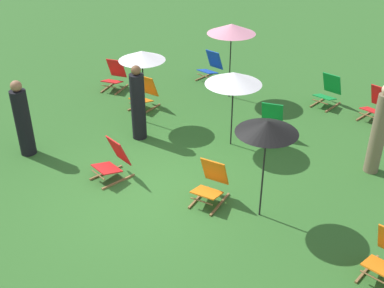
{
  "coord_description": "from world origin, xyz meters",
  "views": [
    {
      "loc": [
        4.86,
        -5.59,
        5.29
      ],
      "look_at": [
        0.0,
        1.2,
        0.5
      ],
      "focal_mm": 44.48,
      "sensor_mm": 36.0,
      "label": 1
    }
  ],
  "objects_px": {
    "deckchair_0": "(211,184)",
    "person_0": "(23,120)",
    "deckchair_4": "(114,76)",
    "deckchair_7": "(211,67)",
    "person_2": "(138,105)",
    "deckchair_3": "(376,105)",
    "person_1": "(379,131)",
    "deckchair_10": "(145,94)",
    "umbrella_3": "(231,29)",
    "deckchair_9": "(113,161)",
    "umbrella_2": "(234,78)",
    "umbrella_1": "(142,56)",
    "deckchair_1": "(328,92)",
    "deckchair_8": "(270,123)",
    "umbrella_0": "(267,127)"
  },
  "relations": [
    {
      "from": "deckchair_0",
      "to": "person_0",
      "type": "distance_m",
      "value": 4.25
    },
    {
      "from": "deckchair_0",
      "to": "deckchair_4",
      "type": "bearing_deg",
      "value": 144.67
    },
    {
      "from": "deckchair_7",
      "to": "person_2",
      "type": "relative_size",
      "value": 0.48
    },
    {
      "from": "deckchair_0",
      "to": "deckchair_3",
      "type": "relative_size",
      "value": 0.99
    },
    {
      "from": "person_0",
      "to": "person_1",
      "type": "relative_size",
      "value": 0.89
    },
    {
      "from": "deckchair_10",
      "to": "umbrella_3",
      "type": "xyz_separation_m",
      "value": [
        1.39,
        1.84,
        1.49
      ]
    },
    {
      "from": "deckchair_9",
      "to": "deckchair_10",
      "type": "distance_m",
      "value": 3.25
    },
    {
      "from": "deckchair_4",
      "to": "person_0",
      "type": "xyz_separation_m",
      "value": [
        0.94,
        -3.68,
        0.42
      ]
    },
    {
      "from": "deckchair_0",
      "to": "person_0",
      "type": "relative_size",
      "value": 0.5
    },
    {
      "from": "deckchair_9",
      "to": "person_1",
      "type": "distance_m",
      "value": 5.22
    },
    {
      "from": "deckchair_0",
      "to": "person_0",
      "type": "xyz_separation_m",
      "value": [
        -4.14,
        -0.87,
        0.42
      ]
    },
    {
      "from": "umbrella_3",
      "to": "person_0",
      "type": "relative_size",
      "value": 1.18
    },
    {
      "from": "deckchair_10",
      "to": "umbrella_2",
      "type": "relative_size",
      "value": 0.49
    },
    {
      "from": "umbrella_2",
      "to": "umbrella_3",
      "type": "xyz_separation_m",
      "value": [
        -1.4,
        2.19,
        0.29
      ]
    },
    {
      "from": "deckchair_0",
      "to": "umbrella_2",
      "type": "relative_size",
      "value": 0.49
    },
    {
      "from": "deckchair_4",
      "to": "umbrella_1",
      "type": "distance_m",
      "value": 2.65
    },
    {
      "from": "deckchair_1",
      "to": "deckchair_10",
      "type": "distance_m",
      "value": 4.72
    },
    {
      "from": "deckchair_8",
      "to": "umbrella_0",
      "type": "relative_size",
      "value": 0.46
    },
    {
      "from": "deckchair_10",
      "to": "umbrella_1",
      "type": "distance_m",
      "value": 1.56
    },
    {
      "from": "person_0",
      "to": "deckchair_8",
      "type": "bearing_deg",
      "value": -145.75
    },
    {
      "from": "deckchair_0",
      "to": "deckchair_7",
      "type": "distance_m",
      "value": 5.96
    },
    {
      "from": "umbrella_3",
      "to": "person_0",
      "type": "height_order",
      "value": "umbrella_3"
    },
    {
      "from": "umbrella_2",
      "to": "deckchair_0",
      "type": "bearing_deg",
      "value": -68.35
    },
    {
      "from": "deckchair_7",
      "to": "person_2",
      "type": "xyz_separation_m",
      "value": [
        0.64,
        -3.9,
        0.44
      ]
    },
    {
      "from": "deckchair_4",
      "to": "person_1",
      "type": "relative_size",
      "value": 0.45
    },
    {
      "from": "deckchair_1",
      "to": "deckchair_9",
      "type": "height_order",
      "value": "same"
    },
    {
      "from": "deckchair_0",
      "to": "person_1",
      "type": "relative_size",
      "value": 0.44
    },
    {
      "from": "deckchair_7",
      "to": "deckchair_10",
      "type": "distance_m",
      "value": 2.63
    },
    {
      "from": "deckchair_1",
      "to": "umbrella_2",
      "type": "bearing_deg",
      "value": -98.86
    },
    {
      "from": "deckchair_7",
      "to": "umbrella_2",
      "type": "relative_size",
      "value": 0.49
    },
    {
      "from": "deckchair_9",
      "to": "person_1",
      "type": "xyz_separation_m",
      "value": [
        4.08,
        3.21,
        0.54
      ]
    },
    {
      "from": "deckchair_4",
      "to": "deckchair_9",
      "type": "xyz_separation_m",
      "value": [
        3.09,
        -3.28,
        0.0
      ]
    },
    {
      "from": "umbrella_1",
      "to": "person_2",
      "type": "bearing_deg",
      "value": -58.9
    },
    {
      "from": "deckchair_8",
      "to": "person_2",
      "type": "xyz_separation_m",
      "value": [
        -2.42,
        -1.72,
        0.44
      ]
    },
    {
      "from": "deckchair_7",
      "to": "umbrella_0",
      "type": "xyz_separation_m",
      "value": [
        4.25,
        -4.82,
        1.39
      ]
    },
    {
      "from": "deckchair_10",
      "to": "person_0",
      "type": "height_order",
      "value": "person_0"
    },
    {
      "from": "person_1",
      "to": "deckchair_10",
      "type": "bearing_deg",
      "value": -153.72
    },
    {
      "from": "person_0",
      "to": "person_2",
      "type": "height_order",
      "value": "person_2"
    },
    {
      "from": "deckchair_0",
      "to": "deckchair_4",
      "type": "relative_size",
      "value": 0.97
    },
    {
      "from": "deckchair_7",
      "to": "umbrella_0",
      "type": "relative_size",
      "value": 0.45
    },
    {
      "from": "deckchair_8",
      "to": "umbrella_3",
      "type": "xyz_separation_m",
      "value": [
        -1.97,
        1.41,
        1.49
      ]
    },
    {
      "from": "deckchair_8",
      "to": "person_1",
      "type": "distance_m",
      "value": 2.39
    },
    {
      "from": "deckchair_3",
      "to": "umbrella_2",
      "type": "relative_size",
      "value": 0.49
    },
    {
      "from": "deckchair_4",
      "to": "umbrella_0",
      "type": "distance_m",
      "value": 6.73
    },
    {
      "from": "umbrella_0",
      "to": "deckchair_7",
      "type": "bearing_deg",
      "value": 131.35
    },
    {
      "from": "umbrella_2",
      "to": "person_2",
      "type": "bearing_deg",
      "value": -153.06
    },
    {
      "from": "deckchair_0",
      "to": "deckchair_8",
      "type": "distance_m",
      "value": 2.79
    },
    {
      "from": "umbrella_2",
      "to": "person_2",
      "type": "relative_size",
      "value": 0.98
    },
    {
      "from": "deckchair_10",
      "to": "person_2",
      "type": "height_order",
      "value": "person_2"
    },
    {
      "from": "umbrella_0",
      "to": "person_2",
      "type": "distance_m",
      "value": 3.84
    }
  ]
}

